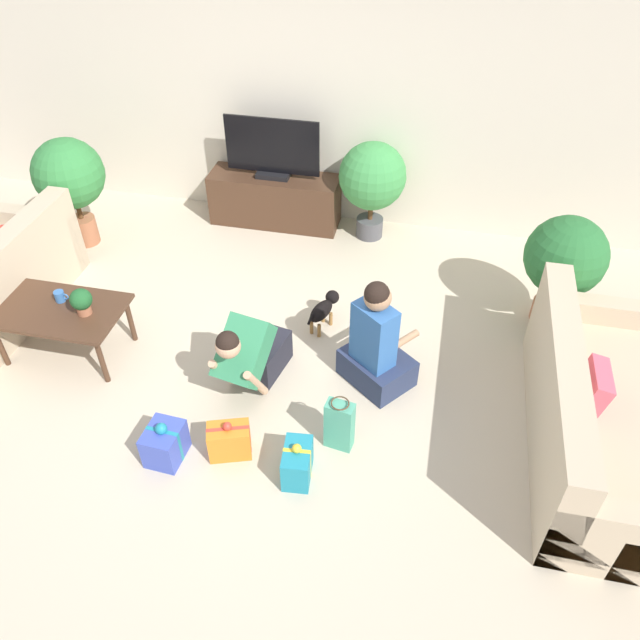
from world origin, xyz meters
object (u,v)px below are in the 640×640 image
Objects in this scene: person_sitting at (376,347)px; tabletop_plant at (81,301)px; gift_box_a at (297,463)px; gift_box_c at (165,443)px; sofa_right at (590,417)px; dog at (324,308)px; potted_plant_corner_left at (69,177)px; gift_box_b at (229,441)px; mug at (60,296)px; gift_bag_a at (339,425)px; tv_console at (275,200)px; potted_plant_back_right at (372,179)px; person_kneeling at (251,353)px; coffee_table at (60,314)px; potted_plant_corner_right at (565,259)px; tv at (272,152)px.

person_sitting is 2.29m from tabletop_plant.
gift_box_a is 0.95× the size of gift_box_c.
dog is at bearing 67.17° from sofa_right.
gift_box_b is (2.31, -2.25, -0.61)m from potted_plant_corner_left.
tabletop_plant reaches higher than mug.
tabletop_plant is (-2.12, 0.48, 0.37)m from gift_bag_a.
gift_box_a is 0.40m from gift_bag_a.
gift_box_b is 1.49× the size of tabletop_plant.
tv_console is 1.21× the size of potted_plant_corner_left.
tabletop_plant is (-1.75, -0.76, 0.38)m from dog.
potted_plant_corner_left reaches higher than gift_box_c.
potted_plant_back_right is at bearing 94.41° from gift_bag_a.
person_kneeling is 0.95m from person_sitting.
gift_box_b is at bearing 170.68° from gift_box_a.
person_sitting is 2.94× the size of gift_box_b.
coffee_table is 1.72m from potted_plant_corner_left.
coffee_table reaches higher than gift_box_a.
potted_plant_corner_left reaches higher than gift_box_a.
potted_plant_corner_right is 0.99× the size of potted_plant_back_right.
potted_plant_back_right reaches higher than person_sitting.
person_kneeling is at bearing -4.68° from mug.
tv_console is at bearing 99.42° from gift_box_b.
person_kneeling is (1.59, -0.03, -0.08)m from coffee_table.
coffee_table is 0.74× the size of tv_console.
coffee_table is at bearing 43.24° from person_sitting.
potted_plant_corner_right is 3.04× the size of gift_box_b.
potted_plant_corner_left reaches higher than coffee_table.
potted_plant_corner_right is at bearing -3.37° from potted_plant_corner_left.
gift_box_a is at bearing -43.07° from person_kneeling.
tv is 2.84× the size of gift_box_c.
person_kneeling is at bearing -103.49° from potted_plant_back_right.
sofa_right reaches higher than gift_box_c.
mug is at bearing 153.81° from gift_box_b.
sofa_right is 3.80m from tv_console.
tv_console is 4.07× the size of gift_box_b.
sofa_right is 1.57m from person_sitting.
gift_box_b is at bearing 104.13° from sofa_right.
mug is 0.54× the size of tabletop_plant.
gift_box_a is at bearing -72.06° from tv_console.
tv is 4.32× the size of tabletop_plant.
gift_box_c is (-0.78, -1.60, -0.06)m from dog.
person_kneeling reaches higher than coffee_table.
dog is (-0.52, 0.55, -0.16)m from person_sitting.
person_kneeling is at bearing 53.24° from person_sitting.
tv reaches higher than potted_plant_back_right.
gift_box_c is 1.35m from tabletop_plant.
gift_box_b is at bearing -26.19° from mug.
dog is at bearing 74.98° from person_kneeling.
person_sitting is (-1.39, -1.06, -0.28)m from potted_plant_corner_right.
person_kneeling reaches higher than mug.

